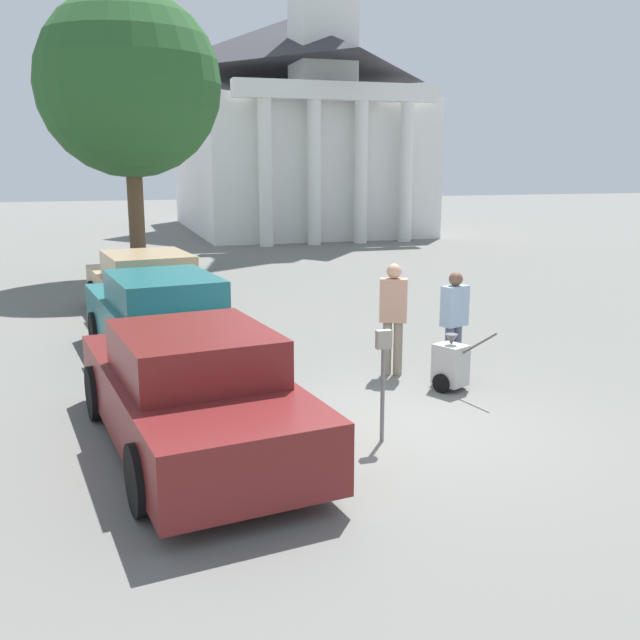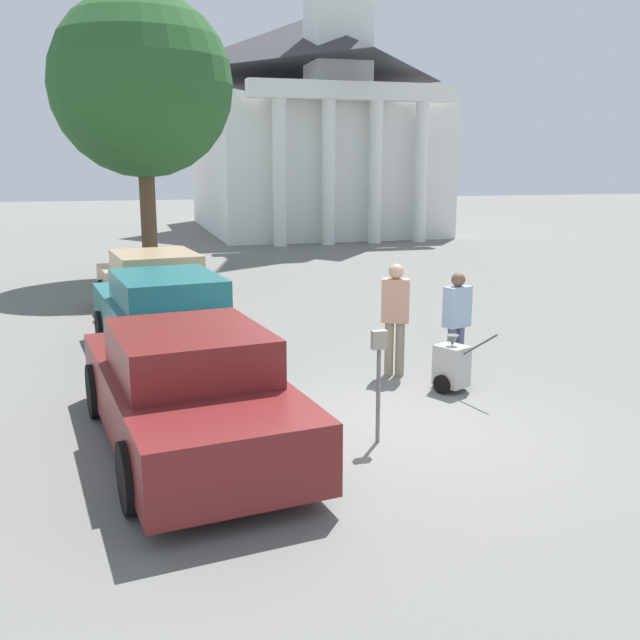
% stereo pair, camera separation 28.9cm
% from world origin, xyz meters
% --- Properties ---
extents(ground_plane, '(120.00, 120.00, 0.00)m').
position_xyz_m(ground_plane, '(0.00, 0.00, 0.00)').
color(ground_plane, slate).
extents(parked_car_maroon, '(2.45, 4.85, 1.45)m').
position_xyz_m(parked_car_maroon, '(-2.47, 0.04, 0.68)').
color(parked_car_maroon, maroon).
rests_on(parked_car_maroon, ground_plane).
extents(parked_car_teal, '(2.43, 5.26, 1.53)m').
position_xyz_m(parked_car_teal, '(-2.47, 3.69, 0.71)').
color(parked_car_teal, '#23666B').
rests_on(parked_car_teal, ground_plane).
extents(parked_car_tan, '(2.48, 5.02, 1.46)m').
position_xyz_m(parked_car_tan, '(-2.47, 7.29, 0.68)').
color(parked_car_tan, tan).
rests_on(parked_car_tan, ground_plane).
extents(parking_meter, '(0.18, 0.09, 1.37)m').
position_xyz_m(parking_meter, '(-0.30, -0.46, 0.96)').
color(parking_meter, slate).
rests_on(parking_meter, ground_plane).
extents(person_worker, '(0.47, 0.38, 1.77)m').
position_xyz_m(person_worker, '(0.91, 2.07, 1.01)').
color(person_worker, gray).
rests_on(person_worker, ground_plane).
extents(person_supervisor, '(0.47, 0.34, 1.64)m').
position_xyz_m(person_supervisor, '(1.81, 1.77, 0.93)').
color(person_supervisor, '#515670').
rests_on(person_supervisor, ground_plane).
extents(equipment_cart, '(0.61, 0.98, 1.00)m').
position_xyz_m(equipment_cart, '(1.42, 1.10, 0.39)').
color(equipment_cart, '#B2B2AD').
rests_on(equipment_cart, ground_plane).
extents(church, '(10.30, 14.61, 23.15)m').
position_xyz_m(church, '(6.16, 27.13, 5.63)').
color(church, white).
rests_on(church, ground_plane).
extents(shade_tree, '(4.97, 4.97, 7.84)m').
position_xyz_m(shade_tree, '(-2.32, 12.85, 5.34)').
color(shade_tree, brown).
rests_on(shade_tree, ground_plane).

